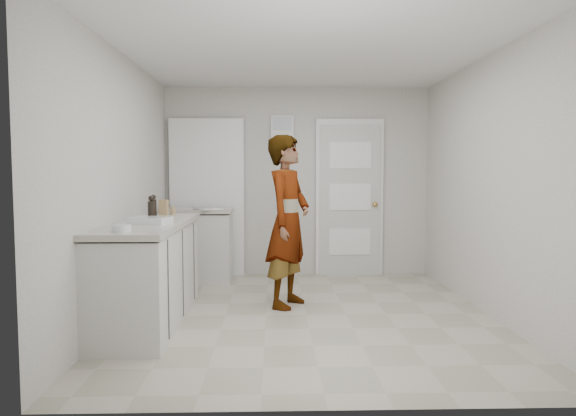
{
  "coord_description": "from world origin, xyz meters",
  "views": [
    {
      "loc": [
        -0.31,
        -4.87,
        1.38
      ],
      "look_at": [
        -0.17,
        0.4,
        1.01
      ],
      "focal_mm": 32.0,
      "sensor_mm": 36.0,
      "label": 1
    }
  ],
  "objects_px": {
    "cake_mix_box": "(164,207)",
    "egg_bowl": "(121,228)",
    "oil_cruet_a": "(151,209)",
    "baking_dish": "(150,221)",
    "oil_cruet_b": "(154,208)",
    "spice_jar": "(173,211)",
    "person": "(288,221)"
  },
  "relations": [
    {
      "from": "oil_cruet_b",
      "to": "baking_dish",
      "type": "distance_m",
      "value": 0.34
    },
    {
      "from": "person",
      "to": "baking_dish",
      "type": "xyz_separation_m",
      "value": [
        -1.23,
        -0.7,
        0.07
      ]
    },
    {
      "from": "oil_cruet_a",
      "to": "baking_dish",
      "type": "bearing_deg",
      "value": -79.52
    },
    {
      "from": "cake_mix_box",
      "to": "oil_cruet_b",
      "type": "distance_m",
      "value": 0.61
    },
    {
      "from": "oil_cruet_b",
      "to": "baking_dish",
      "type": "height_order",
      "value": "oil_cruet_b"
    },
    {
      "from": "person",
      "to": "baking_dish",
      "type": "distance_m",
      "value": 1.42
    },
    {
      "from": "egg_bowl",
      "to": "person",
      "type": "bearing_deg",
      "value": 45.31
    },
    {
      "from": "spice_jar",
      "to": "egg_bowl",
      "type": "bearing_deg",
      "value": -93.01
    },
    {
      "from": "person",
      "to": "oil_cruet_b",
      "type": "relative_size",
      "value": 7.21
    },
    {
      "from": "spice_jar",
      "to": "cake_mix_box",
      "type": "bearing_deg",
      "value": -163.33
    },
    {
      "from": "oil_cruet_a",
      "to": "baking_dish",
      "type": "distance_m",
      "value": 0.24
    },
    {
      "from": "spice_jar",
      "to": "egg_bowl",
      "type": "height_order",
      "value": "spice_jar"
    },
    {
      "from": "person",
      "to": "baking_dish",
      "type": "bearing_deg",
      "value": 144.25
    },
    {
      "from": "spice_jar",
      "to": "oil_cruet_a",
      "type": "distance_m",
      "value": 0.75
    },
    {
      "from": "person",
      "to": "oil_cruet_a",
      "type": "height_order",
      "value": "person"
    },
    {
      "from": "cake_mix_box",
      "to": "baking_dish",
      "type": "relative_size",
      "value": 0.42
    },
    {
      "from": "person",
      "to": "oil_cruet_b",
      "type": "xyz_separation_m",
      "value": [
        -1.27,
        -0.37,
        0.16
      ]
    },
    {
      "from": "oil_cruet_b",
      "to": "egg_bowl",
      "type": "height_order",
      "value": "oil_cruet_b"
    },
    {
      "from": "oil_cruet_a",
      "to": "cake_mix_box",
      "type": "bearing_deg",
      "value": 93.06
    },
    {
      "from": "cake_mix_box",
      "to": "baking_dish",
      "type": "xyz_separation_m",
      "value": [
        0.08,
        -0.94,
        -0.05
      ]
    },
    {
      "from": "oil_cruet_b",
      "to": "egg_bowl",
      "type": "distance_m",
      "value": 0.95
    },
    {
      "from": "oil_cruet_a",
      "to": "egg_bowl",
      "type": "relative_size",
      "value": 1.65
    },
    {
      "from": "oil_cruet_a",
      "to": "baking_dish",
      "type": "height_order",
      "value": "oil_cruet_a"
    },
    {
      "from": "person",
      "to": "oil_cruet_b",
      "type": "height_order",
      "value": "person"
    },
    {
      "from": "spice_jar",
      "to": "oil_cruet_b",
      "type": "height_order",
      "value": "oil_cruet_b"
    },
    {
      "from": "oil_cruet_a",
      "to": "oil_cruet_b",
      "type": "height_order",
      "value": "oil_cruet_b"
    },
    {
      "from": "cake_mix_box",
      "to": "baking_dish",
      "type": "bearing_deg",
      "value": -63.68
    },
    {
      "from": "cake_mix_box",
      "to": "oil_cruet_a",
      "type": "distance_m",
      "value": 0.72
    },
    {
      "from": "person",
      "to": "cake_mix_box",
      "type": "bearing_deg",
      "value": 104.43
    },
    {
      "from": "cake_mix_box",
      "to": "egg_bowl",
      "type": "height_order",
      "value": "cake_mix_box"
    },
    {
      "from": "cake_mix_box",
      "to": "oil_cruet_a",
      "type": "bearing_deg",
      "value": -65.46
    },
    {
      "from": "spice_jar",
      "to": "oil_cruet_b",
      "type": "relative_size",
      "value": 0.35
    }
  ]
}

